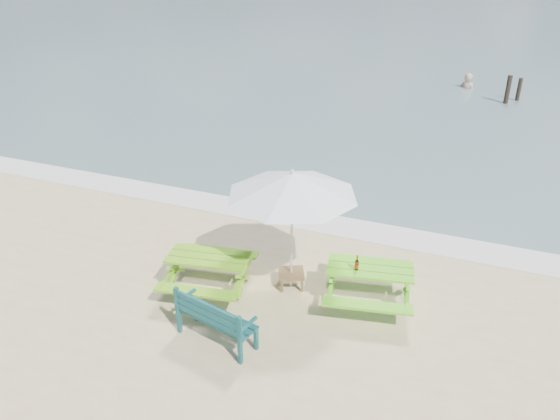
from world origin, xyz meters
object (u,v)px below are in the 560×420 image
at_px(picnic_table_right, 369,285).
at_px(beer_bottle, 357,265).
at_px(patio_umbrella, 292,184).
at_px(park_bench, 217,327).
at_px(swimmer, 466,95).
at_px(picnic_table_left, 209,273).
at_px(side_table, 291,279).

distance_m(picnic_table_right, beer_bottle, 0.51).
bearing_deg(picnic_table_right, patio_umbrella, -177.90).
distance_m(park_bench, swimmer, 18.12).
bearing_deg(park_bench, picnic_table_left, 123.12).
height_order(side_table, patio_umbrella, patio_umbrella).
relative_size(park_bench, patio_umbrella, 0.47).
xyz_separation_m(picnic_table_left, patio_umbrella, (1.31, 0.62, 1.68)).
bearing_deg(side_table, beer_bottle, -4.54).
relative_size(side_table, beer_bottle, 2.18).
xyz_separation_m(picnic_table_right, side_table, (-1.39, -0.05, -0.18)).
xyz_separation_m(patio_umbrella, beer_bottle, (1.18, -0.09, -1.23)).
bearing_deg(beer_bottle, patio_umbrella, 175.46).
xyz_separation_m(picnic_table_right, patio_umbrella, (-1.39, -0.05, 1.67)).
distance_m(side_table, beer_bottle, 1.34).
bearing_deg(picnic_table_left, beer_bottle, 11.95).
bearing_deg(patio_umbrella, park_bench, -106.57).
bearing_deg(swimmer, picnic_table_left, -100.16).
xyz_separation_m(side_table, beer_bottle, (1.18, -0.09, 0.62)).
height_order(picnic_table_right, park_bench, park_bench).
bearing_deg(beer_bottle, picnic_table_left, -168.05).
bearing_deg(park_bench, picnic_table_right, 44.00).
height_order(patio_umbrella, swimmer, patio_umbrella).
distance_m(picnic_table_left, patio_umbrella, 2.22).
height_order(picnic_table_right, beer_bottle, beer_bottle).
xyz_separation_m(beer_bottle, swimmer, (0.52, 16.26, -1.10)).
bearing_deg(beer_bottle, side_table, 175.46).
bearing_deg(patio_umbrella, picnic_table_right, 2.10).
bearing_deg(side_table, picnic_table_left, -154.60).
relative_size(picnic_table_right, park_bench, 1.32).
height_order(picnic_table_left, side_table, picnic_table_left).
bearing_deg(picnic_table_right, swimmer, 88.88).
distance_m(picnic_table_right, park_bench, 2.68).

